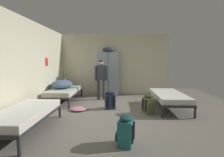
{
  "coord_description": "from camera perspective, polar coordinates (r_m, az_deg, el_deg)",
  "views": [
    {
      "loc": [
        0.2,
        -4.9,
        1.5
      ],
      "look_at": [
        0.0,
        0.26,
        0.95
      ],
      "focal_mm": 27.04,
      "sensor_mm": 36.0,
      "label": 1
    }
  ],
  "objects": [
    {
      "name": "person_traveler",
      "position": [
        6.47,
        -3.71,
        0.87
      ],
      "size": [
        0.48,
        0.24,
        1.52
      ],
      "color": "#3D3833",
      "rests_on": "ground_plane"
    },
    {
      "name": "bed_left_rear",
      "position": [
        6.42,
        -15.75,
        -4.2
      ],
      "size": [
        0.9,
        1.9,
        0.49
      ],
      "color": "#28282D",
      "rests_on": "ground_plane"
    },
    {
      "name": "lotion_bottle",
      "position": [
        7.49,
        -14.5,
        -0.77
      ],
      "size": [
        0.06,
        0.06,
        0.15
      ],
      "color": "beige",
      "rests_on": "shelf_unit"
    },
    {
      "name": "bed_right",
      "position": [
        5.6,
        18.58,
        -5.78
      ],
      "size": [
        0.9,
        1.9,
        0.49
      ],
      "color": "#28282D",
      "rests_on": "ground_plane"
    },
    {
      "name": "water_bottle",
      "position": [
        7.58,
        -15.47,
        -0.43
      ],
      "size": [
        0.06,
        0.06,
        0.22
      ],
      "color": "#B2DBEA",
      "rests_on": "shelf_unit"
    },
    {
      "name": "bedding_heap",
      "position": [
        6.44,
        -16.47,
        -1.84
      ],
      "size": [
        0.75,
        0.87,
        0.3
      ],
      "color": "slate",
      "rests_on": "bed_left_rear"
    },
    {
      "name": "clothes_pile_pink",
      "position": [
        5.26,
        -11.23,
        -10.03
      ],
      "size": [
        0.5,
        0.46,
        0.1
      ],
      "color": "pink",
      "rests_on": "ground_plane"
    },
    {
      "name": "backpack_navy",
      "position": [
        5.31,
        -0.69,
        -7.43
      ],
      "size": [
        0.35,
        0.37,
        0.55
      ],
      "color": "navy",
      "rests_on": "ground_plane"
    },
    {
      "name": "room_backdrop",
      "position": [
        6.33,
        -10.9,
        4.44
      ],
      "size": [
        4.76,
        5.34,
        2.66
      ],
      "color": "beige",
      "rests_on": "ground_plane"
    },
    {
      "name": "bed_left_front",
      "position": [
        4.06,
        -27.46,
        -10.61
      ],
      "size": [
        0.9,
        1.9,
        0.49
      ],
      "color": "#28282D",
      "rests_on": "ground_plane"
    },
    {
      "name": "shelf_unit",
      "position": [
        7.58,
        -14.87,
        -2.89
      ],
      "size": [
        0.38,
        0.3,
        0.57
      ],
      "color": "brown",
      "rests_on": "ground_plane"
    },
    {
      "name": "ground_plane",
      "position": [
        5.13,
        -0.12,
        -10.93
      ],
      "size": [
        8.44,
        8.44,
        0.0
      ],
      "primitive_type": "plane",
      "color": "slate"
    },
    {
      "name": "backpack_teal",
      "position": [
        3.13,
        4.47,
        -17.28
      ],
      "size": [
        0.38,
        0.37,
        0.55
      ],
      "color": "#23666B",
      "rests_on": "ground_plane"
    },
    {
      "name": "locker_bank",
      "position": [
        7.29,
        -1.26,
        1.89
      ],
      "size": [
        0.9,
        0.55,
        2.07
      ],
      "color": "#8C99A3",
      "rests_on": "ground_plane"
    },
    {
      "name": "backpack_olive",
      "position": [
        4.95,
        12.3,
        -8.56
      ],
      "size": [
        0.4,
        0.38,
        0.55
      ],
      "color": "#566038",
      "rests_on": "ground_plane"
    }
  ]
}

